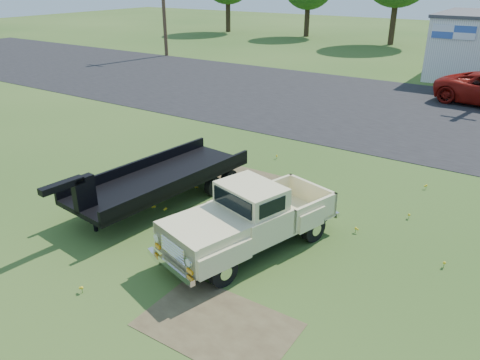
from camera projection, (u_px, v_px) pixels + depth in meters
name	position (u px, v px, depth m)	size (l,w,h in m)	color
ground	(238.00, 239.00, 12.38)	(140.00, 140.00, 0.00)	#2B4E19
asphalt_lot	(401.00, 112.00, 23.84)	(90.00, 14.00, 0.02)	black
dirt_patch_a	(218.00, 325.00, 9.33)	(3.00, 2.00, 0.01)	#493D27
dirt_patch_b	(246.00, 178.00, 16.06)	(2.20, 1.60, 0.01)	#493D27
vintage_pickup_truck	(251.00, 217.00, 11.59)	(1.90, 4.89, 1.77)	beige
flatbed_trailer	(160.00, 175.00, 14.09)	(2.10, 6.31, 1.72)	black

